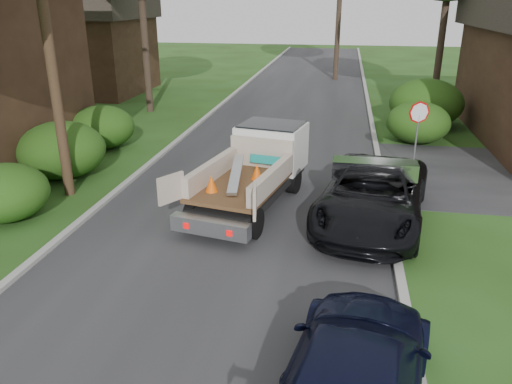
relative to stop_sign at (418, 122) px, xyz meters
The scene contains 15 objects.
ground 10.55m from the stop_sign, 120.02° to the right, with size 120.00×120.00×0.00m, color #234012.
road 5.58m from the stop_sign, 169.11° to the left, with size 8.00×90.00×0.02m, color #28282B.
curb_left 9.51m from the stop_sign, behind, with size 0.20×90.00×0.12m, color #9E9E99.
curb_right 2.27m from the stop_sign, 137.73° to the left, with size 0.20×90.00×0.12m, color #9E9E99.
stop_sign is the anchor object (origin of this frame).
utility_pole 11.91m from the stop_sign, 159.38° to the right, with size 2.42×1.25×10.00m.
house_left_far 22.81m from the stop_sign, 145.19° to the left, with size 7.56×7.56×6.00m.
hedge_left_a 12.92m from the stop_sign, 152.24° to the right, with size 2.34×2.34×1.53m, color #183D0E.
hedge_left_b 11.99m from the stop_sign, 167.94° to the right, with size 2.86×2.86×1.87m, color #183D0E.
hedge_left_c 12.08m from the stop_sign, behind, with size 2.60×2.60×1.70m, color #183D0E.
hedge_right_a 4.15m from the stop_sign, 81.47° to the left, with size 2.60×2.60×1.70m, color #183D0E.
hedge_right_b 7.15m from the stop_sign, 79.48° to the left, with size 3.38×3.38×2.21m, color #183D0E.
flatbed_truck 5.89m from the stop_sign, 146.07° to the right, with size 3.29×5.77×2.06m.
black_pickup 4.88m from the stop_sign, 109.57° to the right, with size 2.61×5.67×1.57m, color black.
navy_suv 11.75m from the stop_sign, 100.69° to the right, with size 1.99×4.90×1.42m, color black.
Camera 1 is at (2.64, -8.17, 5.65)m, focal length 35.00 mm.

